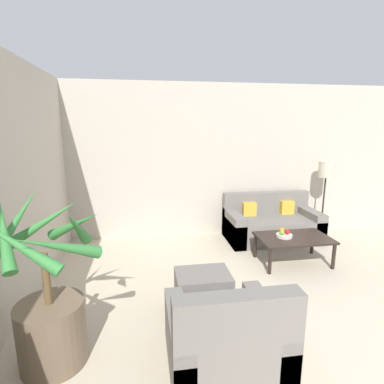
% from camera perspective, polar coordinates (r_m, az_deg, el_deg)
% --- Properties ---
extents(wall_back, '(8.31, 0.06, 2.70)m').
position_cam_1_polar(wall_back, '(5.66, 12.29, 5.88)').
color(wall_back, '#BCB2A3').
rests_on(wall_back, ground_plane).
extents(potted_palm, '(0.86, 0.95, 1.48)m').
position_cam_1_polar(potted_palm, '(2.87, -25.38, -19.81)').
color(potted_palm, brown).
rests_on(potted_palm, ground_plane).
extents(sofa_loveseat, '(1.59, 0.82, 0.80)m').
position_cam_1_polar(sofa_loveseat, '(5.50, 14.84, -5.99)').
color(sofa_loveseat, slate).
rests_on(sofa_loveseat, ground_plane).
extents(floor_lamp, '(0.27, 0.27, 1.36)m').
position_cam_1_polar(floor_lamp, '(5.86, 24.15, 2.96)').
color(floor_lamp, '#2D2823').
rests_on(floor_lamp, ground_plane).
extents(coffee_table, '(1.03, 0.64, 0.40)m').
position_cam_1_polar(coffee_table, '(4.62, 18.79, -8.63)').
color(coffee_table, black).
rests_on(coffee_table, ground_plane).
extents(fruit_bowl, '(0.23, 0.23, 0.04)m').
position_cam_1_polar(fruit_bowl, '(4.55, 17.15, -7.95)').
color(fruit_bowl, beige).
rests_on(fruit_bowl, coffee_table).
extents(apple_red, '(0.07, 0.07, 0.07)m').
position_cam_1_polar(apple_red, '(4.55, 17.71, -7.23)').
color(apple_red, red).
rests_on(apple_red, fruit_bowl).
extents(apple_green, '(0.07, 0.07, 0.07)m').
position_cam_1_polar(apple_green, '(4.50, 16.76, -7.40)').
color(apple_green, olive).
rests_on(apple_green, fruit_bowl).
extents(orange_fruit, '(0.08, 0.08, 0.08)m').
position_cam_1_polar(orange_fruit, '(4.58, 16.78, -6.99)').
color(orange_fruit, orange).
rests_on(orange_fruit, fruit_bowl).
extents(armchair, '(0.91, 0.87, 0.85)m').
position_cam_1_polar(armchair, '(2.71, 6.31, -26.18)').
color(armchair, slate).
rests_on(armchair, ground_plane).
extents(ottoman, '(0.59, 0.45, 0.40)m').
position_cam_1_polar(ottoman, '(3.45, 2.08, -18.15)').
color(ottoman, slate).
rests_on(ottoman, ground_plane).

